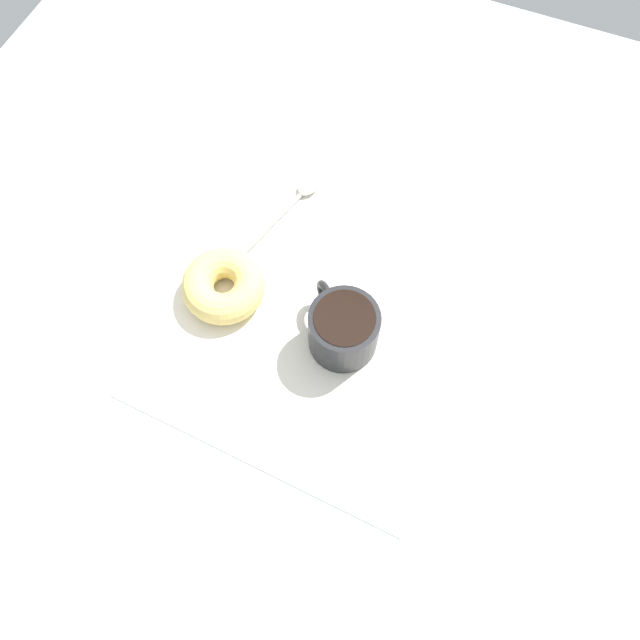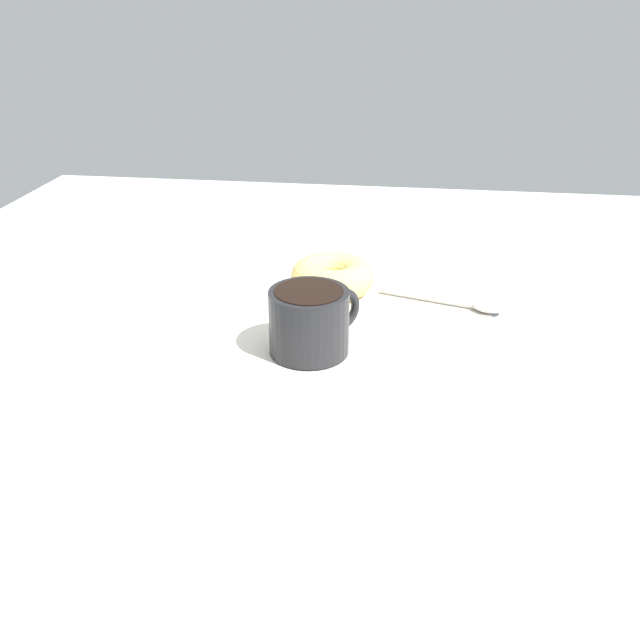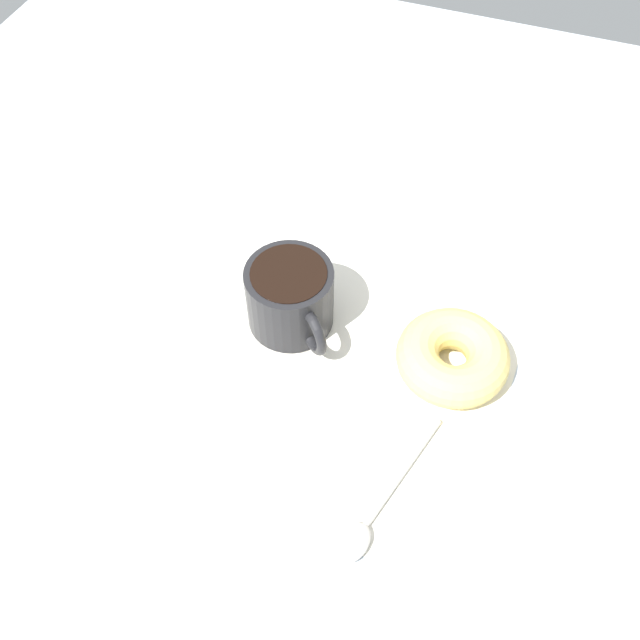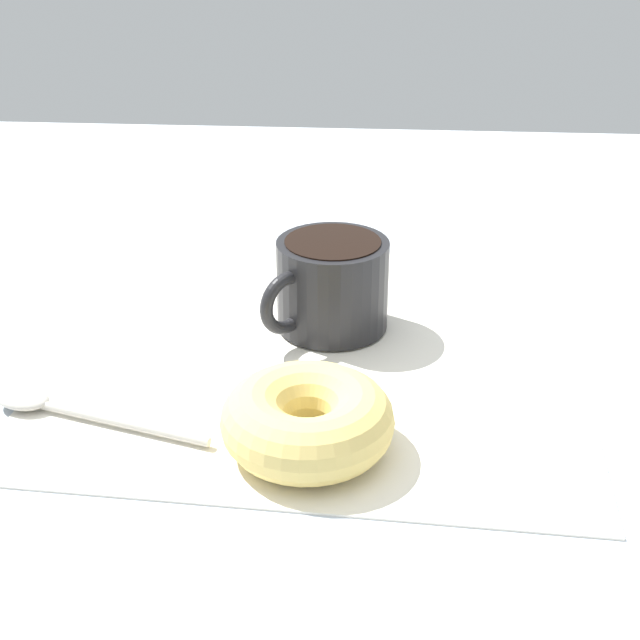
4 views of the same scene
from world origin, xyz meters
The scene contains 5 objects.
ground_plane centered at (0.00, 0.00, -1.00)cm, with size 120.00×120.00×2.00cm, color #B2BCC6.
napkin centered at (1.59, 1.35, 0.15)cm, with size 35.62×35.62×0.30cm, color white.
coffee_cup centered at (2.13, 4.36, 3.75)cm, with size 8.82×9.20×6.63cm.
donut centered at (1.79, -10.93, 2.19)cm, with size 9.98×9.98×3.77cm, color #E5C66B.
spoon centered at (-14.13, -8.31, 0.70)cm, with size 14.57×5.54×0.90cm.
Camera 4 is at (5.68, -53.21, 30.40)cm, focal length 50.00 mm.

